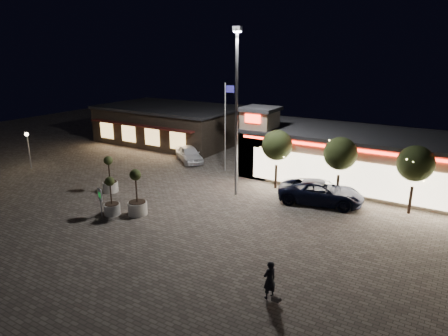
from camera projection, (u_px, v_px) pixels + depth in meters
The scene contains 17 objects.
ground at pixel (147, 226), 25.48m from camera, with size 90.00×90.00×0.00m, color #70665A.
retail_building at pixel (361, 158), 33.03m from camera, with size 20.40×8.40×6.10m.
restaurant_building at pixel (170, 124), 48.17m from camera, with size 16.40×11.00×4.30m.
floodlight_pole at pixel (237, 104), 29.00m from camera, with size 0.60×0.40×12.38m.
flagpole at pixel (226, 120), 35.69m from camera, with size 0.95×0.10×8.00m.
lamp_post_west at pixel (28, 143), 37.02m from camera, with size 0.36×0.36×3.48m.
string_tree_a at pixel (277, 145), 31.45m from camera, with size 2.42×2.42×4.79m.
string_tree_b at pixel (340, 154), 28.96m from camera, with size 2.42×2.42×4.79m.
string_tree_c at pixel (416, 164), 26.46m from camera, with size 2.42×2.42×4.79m.
pickup_truck at pixel (321, 192), 29.05m from camera, with size 2.80×6.06×1.68m, color black.
white_sedan at pixel (189, 154), 39.77m from camera, with size 1.87×4.64×1.58m, color white.
pedestrian at pixel (270, 280), 17.94m from camera, with size 0.67×0.44×1.83m, color black.
dog at pixel (277, 300), 17.62m from camera, with size 0.50×0.19×0.27m.
planter_left at pixel (110, 181), 31.39m from camera, with size 1.18×1.18×2.91m.
planter_mid at pixel (112, 203), 27.09m from camera, with size 1.10×1.10×2.70m.
planter_right at pixel (137, 201), 27.03m from camera, with size 1.31×1.31×3.23m.
valet_sign at pixel (100, 197), 26.57m from camera, with size 0.63×0.31×1.99m.
Camera 1 is at (16.38, -17.33, 10.91)m, focal length 32.00 mm.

